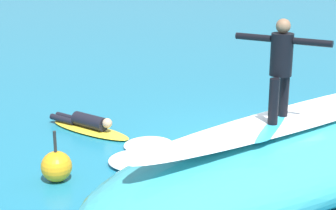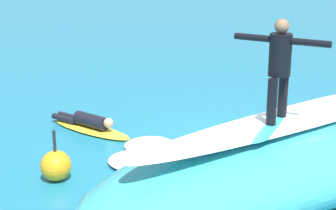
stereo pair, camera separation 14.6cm
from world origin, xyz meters
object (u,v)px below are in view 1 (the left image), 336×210
Objects in this scene: surfer_riding at (281,62)px; surfer_paddling at (85,121)px; surfboard_paddling at (90,130)px; surfboard_riding at (277,122)px; buoy_marker at (56,166)px.

surfer_riding reaches higher than surfer_paddling.
surfboard_riding is at bearing -6.50° from surfboard_paddling.
surfer_riding is 4.87m from surfboard_paddling.
buoy_marker is (1.15, 2.23, 0.05)m from surfer_paddling.
surfer_riding is 3.93m from buoy_marker.
buoy_marker is at bearing -55.64° from surfer_paddling.
surfer_riding is 0.72× the size of surfboard_paddling.
surfboard_riding is at bearing -6.32° from surfer_paddling.
surfboard_paddling is at bearing -0.00° from surfer_paddling.
surfer_riding is (0.00, -0.00, 0.90)m from surfboard_riding.
surfer_paddling is (0.06, -0.11, 0.17)m from surfboard_paddling.
buoy_marker reaches higher than surfer_paddling.
buoy_marker is at bearing -69.33° from surfboard_riding.
surfer_riding reaches higher than surfboard_paddling.
buoy_marker is at bearing -58.07° from surfboard_paddling.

